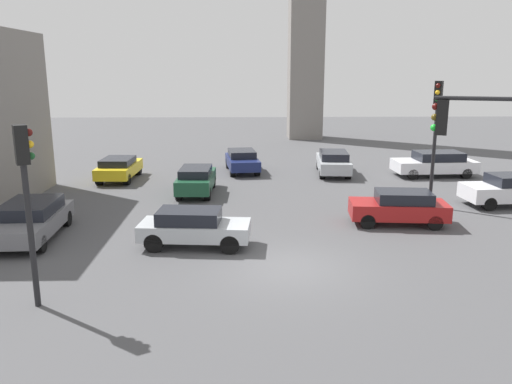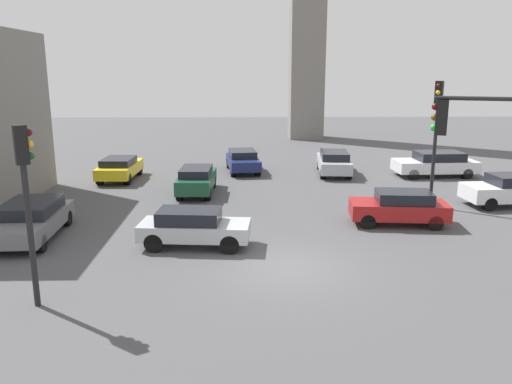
% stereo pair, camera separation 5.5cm
% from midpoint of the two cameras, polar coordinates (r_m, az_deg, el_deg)
% --- Properties ---
extents(ground_plane, '(109.72, 109.72, 0.00)m').
position_cam_midpoint_polar(ground_plane, '(16.86, 3.40, -8.36)').
color(ground_plane, '#4C4C4F').
extents(traffic_light_0, '(3.67, 1.58, 5.66)m').
position_cam_midpoint_polar(traffic_light_0, '(15.99, 26.18, 4.25)').
color(traffic_light_0, black).
rests_on(traffic_light_0, ground_plane).
extents(traffic_light_1, '(0.49, 0.44, 4.90)m').
position_cam_midpoint_polar(traffic_light_1, '(14.46, -24.22, 0.98)').
color(traffic_light_1, black).
rests_on(traffic_light_1, ground_plane).
extents(traffic_light_2, '(0.44, 0.49, 5.77)m').
position_cam_midpoint_polar(traffic_light_2, '(24.75, 19.27, 7.41)').
color(traffic_light_2, black).
rests_on(traffic_light_2, ground_plane).
extents(car_0, '(1.84, 4.24, 1.41)m').
position_cam_midpoint_polar(car_0, '(26.63, -6.70, 1.40)').
color(car_0, '#19472D').
rests_on(car_0, ground_plane).
extents(car_1, '(1.99, 4.17, 1.31)m').
position_cam_midpoint_polar(car_1, '(30.90, -15.00, 2.61)').
color(car_1, yellow).
rests_on(car_1, ground_plane).
extents(car_2, '(2.20, 4.64, 1.43)m').
position_cam_midpoint_polar(car_2, '(31.86, 8.51, 3.31)').
color(car_2, '#ADB2B7').
rests_on(car_2, ground_plane).
extents(car_3, '(2.24, 4.75, 1.39)m').
position_cam_midpoint_polar(car_3, '(21.26, -23.84, -2.79)').
color(car_3, slate).
rests_on(car_3, ground_plane).
extents(car_4, '(4.05, 2.05, 1.40)m').
position_cam_midpoint_polar(car_4, '(21.99, 15.55, -1.61)').
color(car_4, maroon).
rests_on(car_4, ground_plane).
extents(car_5, '(2.24, 4.21, 1.36)m').
position_cam_midpoint_polar(car_5, '(32.27, -1.59, 3.53)').
color(car_5, navy).
rests_on(car_5, ground_plane).
extents(car_7, '(4.06, 1.96, 1.37)m').
position_cam_midpoint_polar(car_7, '(18.68, -7.04, -3.87)').
color(car_7, '#ADB2B7').
rests_on(car_7, ground_plane).
extents(car_8, '(4.83, 2.25, 1.48)m').
position_cam_midpoint_polar(car_8, '(32.75, 19.18, 3.02)').
color(car_8, silver).
rests_on(car_8, ground_plane).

